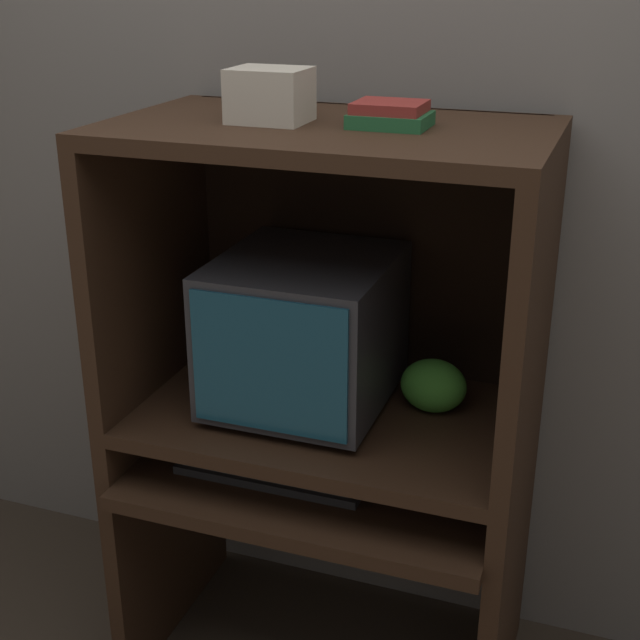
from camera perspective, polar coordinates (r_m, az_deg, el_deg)
The scene contains 10 objects.
wall_back at distance 2.28m, azimuth 3.50°, elevation 10.64°, with size 6.00×0.06×2.60m.
desk_base at distance 2.30m, azimuth 0.13°, elevation -13.90°, with size 0.95×0.62×0.61m.
desk_monitor_shelf at distance 2.16m, azimuth 0.48°, elevation -6.47°, with size 0.95×0.58×0.14m.
hutch_upper at distance 2.01m, azimuth 0.85°, elevation 5.94°, with size 0.95×0.58×0.68m.
crt_monitor at distance 2.10m, azimuth -1.01°, elevation -0.69°, with size 0.39×0.44×0.37m.
keyboard at distance 2.14m, azimuth -3.10°, elevation -9.74°, with size 0.46×0.13×0.03m.
mouse at distance 2.06m, azimuth 4.98°, elevation -11.10°, with size 0.07×0.04×0.03m.
snack_bag at distance 2.13m, azimuth 7.27°, elevation -4.19°, with size 0.16×0.12×0.13m.
book_stack at distance 1.89m, azimuth 4.52°, elevation 12.96°, with size 0.16×0.13×0.05m.
storage_box at distance 1.94m, azimuth -3.23°, elevation 14.17°, with size 0.16×0.14×0.11m.
Camera 1 is at (0.63, -1.50, 1.75)m, focal length 50.00 mm.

